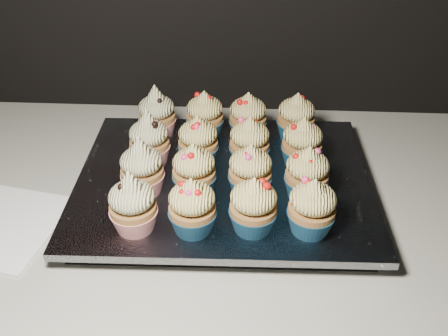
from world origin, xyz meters
name	(u,v)px	position (x,y,z in m)	size (l,w,h in m)	color
worktop	(367,217)	(0.00, 1.70, 0.88)	(2.44, 0.64, 0.04)	beige
napkin	(0,225)	(-0.54, 1.63, 0.90)	(0.16, 0.16, 0.00)	white
baking_tray	(224,188)	(-0.22, 1.72, 0.91)	(0.41, 0.31, 0.02)	black
foil_lining	(224,180)	(-0.22, 1.72, 0.93)	(0.44, 0.35, 0.01)	silver
cupcake_0	(133,205)	(-0.33, 1.60, 0.97)	(0.06, 0.06, 0.10)	red
cupcake_1	(192,207)	(-0.26, 1.60, 0.97)	(0.06, 0.06, 0.08)	navy
cupcake_2	(253,206)	(-0.18, 1.61, 0.97)	(0.06, 0.06, 0.08)	navy
cupcake_3	(312,208)	(-0.10, 1.61, 0.97)	(0.06, 0.06, 0.08)	navy
cupcake_4	(142,169)	(-0.34, 1.68, 0.97)	(0.06, 0.06, 0.10)	red
cupcake_5	(194,171)	(-0.26, 1.68, 0.97)	(0.06, 0.06, 0.08)	navy
cupcake_6	(250,172)	(-0.18, 1.68, 0.97)	(0.06, 0.06, 0.08)	navy
cupcake_7	(307,174)	(-0.10, 1.68, 0.97)	(0.06, 0.06, 0.08)	navy
cupcake_8	(149,140)	(-0.34, 1.75, 0.97)	(0.06, 0.06, 0.10)	red
cupcake_9	(198,142)	(-0.26, 1.76, 0.97)	(0.06, 0.06, 0.08)	navy
cupcake_10	(249,143)	(-0.18, 1.76, 0.97)	(0.06, 0.06, 0.08)	navy
cupcake_11	(302,144)	(-0.10, 1.76, 0.97)	(0.06, 0.06, 0.08)	navy
cupcake_12	(157,114)	(-0.34, 1.84, 0.97)	(0.06, 0.06, 0.10)	red
cupcake_13	(205,116)	(-0.26, 1.84, 0.97)	(0.06, 0.06, 0.08)	navy
cupcake_14	(248,117)	(-0.19, 1.84, 0.97)	(0.06, 0.06, 0.08)	navy
cupcake_15	(296,118)	(-0.11, 1.84, 0.97)	(0.06, 0.06, 0.08)	navy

